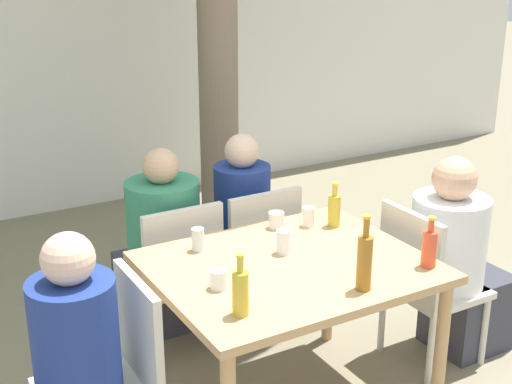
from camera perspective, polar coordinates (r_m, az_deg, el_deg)
cafe_building_wall at (r=6.02m, az=-14.76°, el=11.64°), size 10.00×0.08×2.80m
dining_table_front at (r=3.27m, az=2.65°, el=-7.15°), size 1.21×0.99×0.78m
patio_chair_0 at (r=3.06m, az=-11.19°, el=-13.83°), size 0.44×0.44×0.88m
patio_chair_1 at (r=3.83m, az=13.32°, el=-6.76°), size 0.44×0.44×0.88m
patio_chair_2 at (r=3.83m, az=-6.40°, el=-6.31°), size 0.44×0.44×0.88m
patio_chair_3 at (r=4.03m, az=-0.06°, el=-4.85°), size 0.44×0.44×0.88m
person_seated_1 at (r=3.97m, az=15.79°, el=-5.71°), size 0.60×0.40×1.13m
person_seated_2 at (r=4.02m, az=-7.75°, el=-4.79°), size 0.40×0.60×1.14m
person_seated_3 at (r=4.22m, az=-1.68°, el=-3.54°), size 0.32×0.56×1.15m
soda_bottle_0 at (r=3.25m, az=13.70°, el=-4.34°), size 0.07×0.07×0.24m
amber_bottle_1 at (r=2.98m, az=8.67°, el=-5.49°), size 0.07×0.07×0.33m
oil_cruet_2 at (r=3.63m, az=6.28°, el=-1.39°), size 0.06×0.06×0.23m
oil_cruet_3 at (r=2.77m, az=-1.25°, el=-7.97°), size 0.07×0.07×0.26m
drinking_glass_0 at (r=3.63m, az=4.22°, el=-1.99°), size 0.06×0.06×0.10m
drinking_glass_1 at (r=2.99m, az=-3.00°, el=-6.98°), size 0.07×0.07×0.08m
drinking_glass_2 at (r=3.60m, az=1.64°, el=-2.27°), size 0.08×0.08×0.08m
drinking_glass_3 at (r=3.35m, az=-4.67°, el=-3.81°), size 0.06×0.06×0.11m
drinking_glass_4 at (r=3.31m, az=2.20°, el=-4.02°), size 0.07×0.07×0.11m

